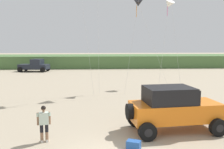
% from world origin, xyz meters
% --- Properties ---
extents(dune_ridge, '(90.00, 9.69, 2.17)m').
position_xyz_m(dune_ridge, '(-4.59, 38.95, 1.09)').
color(dune_ridge, '#4C703D').
rests_on(dune_ridge, ground_plane).
extents(jeep, '(4.96, 2.83, 2.26)m').
position_xyz_m(jeep, '(3.16, 2.87, 1.20)').
color(jeep, orange).
rests_on(jeep, ground_plane).
extents(person_watching, '(0.62, 0.36, 1.67)m').
position_xyz_m(person_watching, '(-3.02, 1.83, 0.94)').
color(person_watching, '#8C664C').
rests_on(person_watching, ground_plane).
extents(cooler_box, '(0.66, 0.56, 0.38)m').
position_xyz_m(cooler_box, '(0.84, 0.77, 0.19)').
color(cooler_box, '#23519E').
rests_on(cooler_box, ground_plane).
extents(distant_pickup, '(4.88, 3.16, 1.98)m').
position_xyz_m(distant_pickup, '(-10.44, 30.81, 0.94)').
color(distant_pickup, '#1E232D').
rests_on(distant_pickup, ground_plane).
extents(kite_white_parafoil, '(3.46, 2.07, 8.84)m').
position_xyz_m(kite_white_parafoil, '(3.27, 14.69, 8.17)').
color(kite_white_parafoil, black).
rests_on(kite_white_parafoil, ground_plane).
extents(kite_purple_stunt, '(2.38, 4.03, 9.11)m').
position_xyz_m(kite_purple_stunt, '(6.96, 17.37, 8.48)').
color(kite_purple_stunt, white).
rests_on(kite_purple_stunt, ground_plane).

